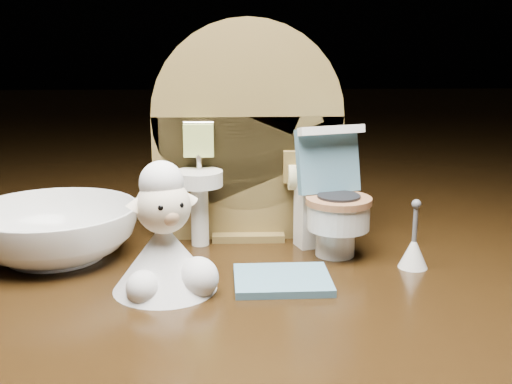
# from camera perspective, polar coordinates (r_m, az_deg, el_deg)

# --- Properties ---
(backdrop_panel) EXTENTS (0.13, 0.05, 0.15)m
(backdrop_panel) POSITION_cam_1_polar(r_m,az_deg,el_deg) (0.44, -0.85, 4.25)
(backdrop_panel) COLOR brown
(backdrop_panel) RESTS_ON ground
(toy_toilet) EXTENTS (0.05, 0.06, 0.08)m
(toy_toilet) POSITION_cam_1_polar(r_m,az_deg,el_deg) (0.42, 6.68, -1.29)
(toy_toilet) COLOR white
(toy_toilet) RESTS_ON ground
(bath_mat) EXTENTS (0.06, 0.05, 0.00)m
(bath_mat) POSITION_cam_1_polar(r_m,az_deg,el_deg) (0.37, 2.35, -7.81)
(bath_mat) COLOR teal
(bath_mat) RESTS_ON ground
(toilet_brush) EXTENTS (0.02, 0.02, 0.04)m
(toilet_brush) POSITION_cam_1_polar(r_m,az_deg,el_deg) (0.41, 13.83, -5.01)
(toilet_brush) COLOR white
(toilet_brush) RESTS_ON ground
(plush_lamb) EXTENTS (0.06, 0.06, 0.08)m
(plush_lamb) POSITION_cam_1_polar(r_m,az_deg,el_deg) (0.36, -8.07, -4.76)
(plush_lamb) COLOR white
(plush_lamb) RESTS_ON ground
(ceramic_bowl) EXTENTS (0.14, 0.14, 0.03)m
(ceramic_bowl) POSITION_cam_1_polar(r_m,az_deg,el_deg) (0.43, -17.48, -3.43)
(ceramic_bowl) COLOR white
(ceramic_bowl) RESTS_ON ground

